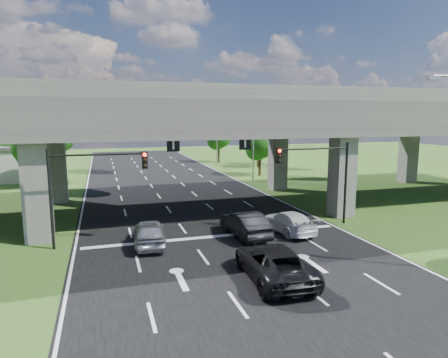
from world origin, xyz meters
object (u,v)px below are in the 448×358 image
signal_left (89,179)px  car_trailing (274,263)px  streetlight_far (250,133)px  streetlight_beyond (214,129)px  car_white (288,222)px  signal_right (320,168)px  car_silver (149,232)px  car_dark (245,224)px

signal_left → car_trailing: (8.58, -7.93, -3.33)m
signal_left → streetlight_far: streetlight_far is taller
streetlight_beyond → car_white: bearing=-97.9°
signal_right → streetlight_far: bearing=83.5°
signal_right → streetlight_beyond: 36.17m
streetlight_beyond → car_silver: (-14.53, -37.03, -5.02)m
streetlight_beyond → car_dark: bearing=-102.6°
streetlight_far → car_trailing: streetlight_far is taller
car_silver → car_trailing: 8.68m
signal_left → car_dark: bearing=-5.6°
signal_left → signal_right: bearing=0.0°
signal_right → streetlight_far: (2.27, 20.06, 1.66)m
streetlight_beyond → car_dark: size_ratio=2.00×
streetlight_far → streetlight_beyond: same height
car_dark → streetlight_far: bearing=-114.8°
streetlight_beyond → car_trailing: 45.25m
signal_right → signal_left: 15.65m
signal_left → streetlight_far: 26.95m
signal_right → signal_left: bearing=180.0°
signal_right → car_silver: 12.74m
car_silver → car_dark: (6.23, 0.03, 0.03)m
streetlight_far → streetlight_beyond: 16.00m
streetlight_far → car_trailing: 29.93m
car_trailing → signal_right: bearing=-128.1°
signal_right → car_dark: bearing=-171.1°
car_trailing → car_dark: bearing=-94.9°
signal_right → car_dark: signal_right is taller
car_dark → car_white: 3.15m
car_silver → car_white: 9.38m
streetlight_beyond → car_white: streetlight_beyond is taller
streetlight_beyond → car_silver: 40.09m
signal_left → car_trailing: signal_left is taller
streetlight_beyond → car_white: (-5.15, -37.00, -5.11)m
streetlight_far → car_dark: bearing=-111.6°
car_trailing → car_white: bearing=-117.3°
streetlight_far → car_white: bearing=-103.8°
signal_left → car_dark: signal_left is taller
streetlight_far → car_silver: (-14.53, -21.03, -5.02)m
car_silver → car_white: car_silver is taller
streetlight_beyond → car_silver: bearing=-111.4°
streetlight_beyond → car_dark: 38.25m
signal_left → car_silver: bearing=-16.0°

